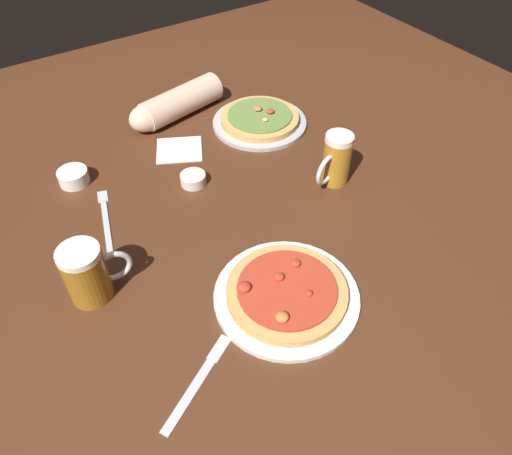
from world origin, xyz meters
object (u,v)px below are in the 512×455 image
beer_mug_dark (87,273)px  napkin_folded (178,150)px  pizza_plate_far (260,120)px  knife_right (198,381)px  pizza_plate_near (286,294)px  fork_left (105,217)px  ramekin_butter (73,177)px  beer_mug_amber (336,160)px  ramekin_sauce (193,179)px  diner_arm (173,105)px

beer_mug_dark → napkin_folded: size_ratio=1.10×
pizza_plate_far → knife_right: (-0.57, -0.64, -0.01)m
pizza_plate_near → napkin_folded: pizza_plate_near is taller
pizza_plate_far → fork_left: 0.57m
beer_mug_dark → ramekin_butter: bearing=77.2°
pizza_plate_far → ramekin_butter: pizza_plate_far is taller
beer_mug_amber → ramekin_sauce: beer_mug_amber is taller
knife_right → diner_arm: bearing=65.9°
ramekin_butter → pizza_plate_near: bearing=-68.4°
beer_mug_dark → diner_arm: beer_mug_dark is taller
diner_arm → ramekin_butter: bearing=-159.5°
pizza_plate_near → beer_mug_dark: 0.41m
beer_mug_amber → ramekin_butter: beer_mug_amber is taller
ramekin_sauce → diner_arm: (0.10, 0.32, 0.03)m
napkin_folded → diner_arm: diner_arm is taller
ramekin_sauce → diner_arm: bearing=71.8°
pizza_plate_far → ramekin_sauce: 0.33m
fork_left → beer_mug_dark: bearing=-116.7°
napkin_folded → fork_left: bearing=-151.4°
ramekin_butter → napkin_folded: bearing=-4.9°
pizza_plate_far → beer_mug_dark: (-0.65, -0.34, 0.05)m
fork_left → pizza_plate_near: bearing=-62.7°
pizza_plate_near → fork_left: pizza_plate_near is taller
beer_mug_dark → fork_left: beer_mug_dark is taller
pizza_plate_far → knife_right: size_ratio=1.44×
diner_arm → beer_mug_amber: bearing=-67.4°
ramekin_sauce → ramekin_butter: 0.32m
pizza_plate_far → beer_mug_dark: size_ratio=2.03×
pizza_plate_far → ramekin_butter: bearing=175.8°
pizza_plate_near → beer_mug_dark: size_ratio=2.18×
fork_left → diner_arm: bearing=41.9°
fork_left → knife_right: size_ratio=1.10×
pizza_plate_far → ramekin_sauce: bearing=-155.8°
beer_mug_amber → knife_right: size_ratio=0.71×
beer_mug_amber → knife_right: beer_mug_amber is taller
ramekin_sauce → knife_right: bearing=-117.5°
pizza_plate_far → napkin_folded: pizza_plate_far is taller
beer_mug_dark → knife_right: (0.09, -0.30, -0.06)m
pizza_plate_near → fork_left: 0.50m
ramekin_sauce → knife_right: ramekin_sauce is taller
pizza_plate_far → diner_arm: bearing=138.3°
ramekin_butter → knife_right: 0.69m
fork_left → diner_arm: diner_arm is taller
beer_mug_dark → beer_mug_amber: beer_mug_amber is taller
knife_right → diner_arm: (0.37, 0.82, 0.04)m
napkin_folded → fork_left: size_ratio=0.58×
pizza_plate_near → ramekin_sauce: 0.44m
beer_mug_dark → ramekin_butter: (0.09, 0.38, -0.05)m
ramekin_sauce → knife_right: (-0.26, -0.51, -0.01)m
napkin_folded → ramekin_butter: bearing=175.1°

